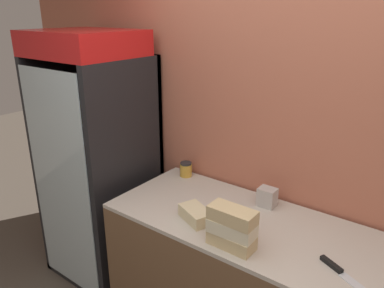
# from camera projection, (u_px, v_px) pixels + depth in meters

# --- Properties ---
(wall_back) EXTENTS (5.20, 0.09, 2.70)m
(wall_back) POSITION_uv_depth(u_px,v_px,m) (303.00, 140.00, 2.30)
(wall_back) COLOR #B7664C
(wall_back) RESTS_ON ground_plane
(beverage_cooler) EXTENTS (0.75, 0.71, 1.98)m
(beverage_cooler) POSITION_uv_depth(u_px,v_px,m) (102.00, 147.00, 2.96)
(beverage_cooler) COLOR black
(beverage_cooler) RESTS_ON ground_plane
(sandwich_stack_bottom) EXTENTS (0.25, 0.12, 0.07)m
(sandwich_stack_bottom) POSITION_uv_depth(u_px,v_px,m) (231.00, 240.00, 1.96)
(sandwich_stack_bottom) COLOR tan
(sandwich_stack_bottom) RESTS_ON prep_counter
(sandwich_stack_middle) EXTENTS (0.25, 0.13, 0.07)m
(sandwich_stack_middle) POSITION_uv_depth(u_px,v_px,m) (232.00, 228.00, 1.94)
(sandwich_stack_middle) COLOR beige
(sandwich_stack_middle) RESTS_ON sandwich_stack_bottom
(sandwich_stack_top) EXTENTS (0.25, 0.12, 0.07)m
(sandwich_stack_top) POSITION_uv_depth(u_px,v_px,m) (232.00, 215.00, 1.91)
(sandwich_stack_top) COLOR tan
(sandwich_stack_top) RESTS_ON sandwich_stack_middle
(sandwich_flat_left) EXTENTS (0.25, 0.20, 0.08)m
(sandwich_flat_left) POSITION_uv_depth(u_px,v_px,m) (196.00, 214.00, 2.21)
(sandwich_flat_left) COLOR beige
(sandwich_flat_left) RESTS_ON prep_counter
(chefs_knife) EXTENTS (0.35, 0.20, 0.02)m
(chefs_knife) POSITION_uv_depth(u_px,v_px,m) (342.00, 273.00, 1.76)
(chefs_knife) COLOR silver
(chefs_knife) RESTS_ON prep_counter
(condiment_jar) EXTENTS (0.09, 0.09, 0.11)m
(condiment_jar) POSITION_uv_depth(u_px,v_px,m) (186.00, 169.00, 2.79)
(condiment_jar) COLOR gold
(condiment_jar) RESTS_ON prep_counter
(napkin_dispenser) EXTENTS (0.11, 0.09, 0.12)m
(napkin_dispenser) POSITION_uv_depth(u_px,v_px,m) (267.00, 197.00, 2.36)
(napkin_dispenser) COLOR #B7B2AD
(napkin_dispenser) RESTS_ON prep_counter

